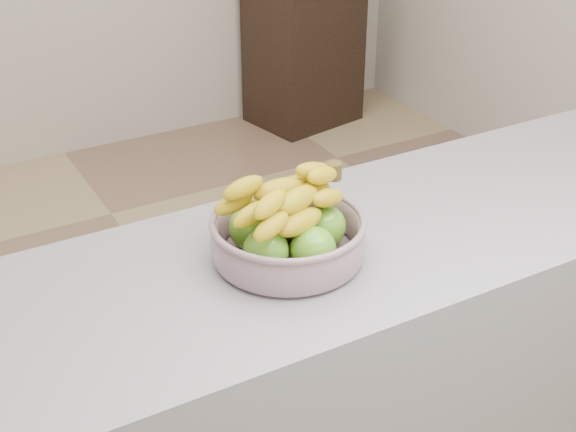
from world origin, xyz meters
The scene contains 4 objects.
ground centered at (0.00, 0.00, 0.00)m, with size 4.00×4.00×0.00m, color #9F8861.
counter centered at (0.00, -0.73, 0.45)m, with size 2.00×0.60×0.90m, color gray.
cabinet centered at (1.34, 1.78, 0.49)m, with size 0.55×0.44×0.98m, color black.
fruit_bowl centered at (-0.17, -0.73, 0.96)m, with size 0.32×0.32×0.18m.
Camera 1 is at (-0.87, -1.96, 1.80)m, focal length 50.00 mm.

